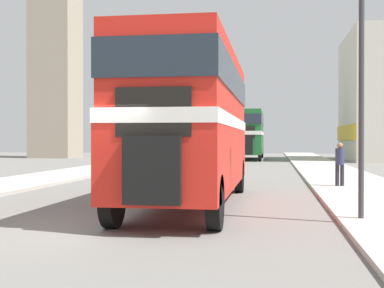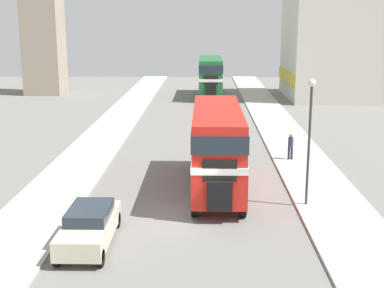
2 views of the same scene
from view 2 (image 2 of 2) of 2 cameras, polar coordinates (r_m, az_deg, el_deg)
The scene contains 9 objects.
ground_plane at distance 23.85m, azimuth -0.47°, elevation -7.83°, with size 120.00×120.00×0.00m, color slate.
sidewalk_right at distance 24.57m, azimuth 15.61°, elevation -7.55°, with size 3.50×120.00×0.12m.
sidewalk_left at distance 24.96m, azimuth -16.28°, elevation -7.27°, with size 3.50×120.00×0.12m.
double_decker_bus at distance 27.10m, azimuth 2.69°, elevation 0.27°, with size 2.45×9.98×4.20m.
bus_distant at distance 61.05m, azimuth 1.97°, elevation 7.50°, with size 2.55×10.59×4.36m.
car_parked_near at distance 21.23m, azimuth -10.88°, elevation -8.56°, with size 1.75×4.60×1.48m.
pedestrian_walking at distance 33.39m, azimuth 10.48°, elevation -0.11°, with size 0.32×0.32×1.60m.
street_lamp at distance 24.74m, azimuth 12.48°, elevation 2.15°, with size 0.36×0.36×5.86m.
shop_building_block at distance 62.39m, azimuth 16.66°, elevation 9.73°, with size 14.14×11.71×10.95m.
Camera 2 is at (0.70, -22.27, 8.50)m, focal length 50.00 mm.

